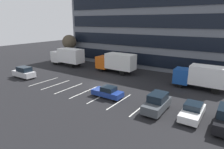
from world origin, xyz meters
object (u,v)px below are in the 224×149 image
Objects in this scene: box_truck_blue at (202,76)px; suv_charcoal at (157,103)px; box_truck_orange at (116,62)px; box_truck_white at (67,56)px; sedan_navy at (108,92)px; sedan_white at (193,111)px; bare_tree at (69,42)px; suv_silver at (24,72)px.

suv_charcoal is (-2.55, -9.96, -0.97)m from box_truck_blue.
box_truck_orange reaches higher than suv_charcoal.
box_truck_white is 1.99× the size of sedan_navy.
box_truck_white reaches higher than box_truck_orange.
box_truck_white reaches higher than sedan_navy.
sedan_white is at bearing 1.35° from sedan_navy.
suv_charcoal is (12.27, -11.02, -1.08)m from box_truck_orange.
bare_tree is at bearing 129.82° from box_truck_white.
bare_tree reaches higher than sedan_white.
box_truck_blue is at bearing -4.12° from box_truck_orange.
box_truck_orange reaches higher than suv_silver.
suv_silver is 23.14m from suv_charcoal.
box_truck_blue is at bearing 75.64° from suv_charcoal.
suv_silver is 26.60m from sedan_white.
suv_silver is 16.62m from sedan_navy.
sedan_navy is 0.94× the size of sedan_white.
bare_tree reaches higher than box_truck_orange.
suv_charcoal is 30.77m from bare_tree.
box_truck_orange is at bearing 175.88° from box_truck_blue.
box_truck_orange is 12.27m from sedan_navy.
box_truck_orange is at bearing 138.07° from suv_charcoal.
bare_tree is (-29.72, 4.04, 2.60)m from box_truck_blue.
box_truck_white reaches higher than suv_silver.
suv_charcoal is (24.02, -10.21, -1.12)m from box_truck_white.
box_truck_blue reaches higher than sedan_navy.
box_truck_white is 1.02× the size of box_truck_orange.
sedan_navy is at bearing 2.67° from suv_silver.
box_truck_blue is at bearing -0.55° from box_truck_white.
sedan_white is 0.69× the size of bare_tree.
suv_silver reaches higher than sedan_white.
suv_charcoal is at bearing -41.93° from box_truck_orange.
box_truck_blue is at bearing 22.17° from suv_silver.
bare_tree is at bearing 152.75° from suv_charcoal.
sedan_white is (26.58, 1.01, -0.20)m from suv_silver.
box_truck_white is 10.82m from suv_silver.
box_truck_white is at bearing 179.45° from box_truck_blue.
box_truck_white reaches higher than suv_charcoal.
suv_charcoal is at bearing -23.03° from box_truck_white.
box_truck_blue reaches higher than suv_charcoal.
sedan_navy is at bearing 177.69° from suv_charcoal.
box_truck_orange is at bearing 146.19° from sedan_white.
suv_silver is (-25.69, -10.47, -0.98)m from box_truck_blue.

